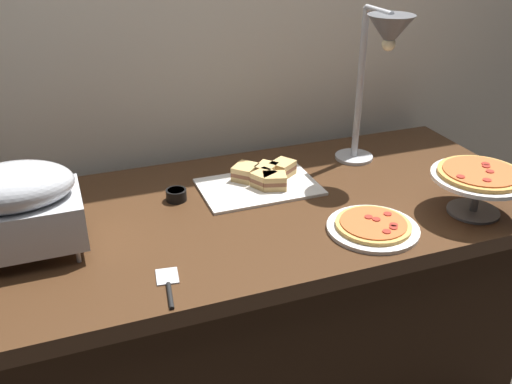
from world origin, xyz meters
TOP-DOWN VIEW (x-y plane):
  - back_wall at (0.00, 0.50)m, footprint 4.40×0.04m
  - buffet_table at (0.00, 0.00)m, footprint 1.90×0.84m
  - chafing_dish at (-0.66, -0.04)m, footprint 0.32×0.22m
  - heat_lamp at (0.49, 0.10)m, footprint 0.15×0.30m
  - pizza_plate_front at (0.29, -0.26)m, footprint 0.27×0.27m
  - pizza_plate_center at (0.63, -0.27)m, footprint 0.29×0.29m
  - sandwich_platter at (0.09, 0.13)m, footprint 0.39×0.25m
  - sauce_cup_near at (-0.20, 0.13)m, footprint 0.07×0.07m
  - serving_spatula at (-0.33, -0.32)m, footprint 0.06×0.17m

SIDE VIEW (x-z plane):
  - buffet_table at x=0.00m, z-range 0.01..0.77m
  - serving_spatula at x=-0.33m, z-range 0.76..0.77m
  - pizza_plate_front at x=0.29m, z-range 0.76..0.79m
  - sauce_cup_near at x=-0.20m, z-range 0.76..0.80m
  - sandwich_platter at x=0.09m, z-range 0.75..0.81m
  - pizza_plate_center at x=0.63m, z-range 0.80..0.95m
  - chafing_dish at x=-0.66m, z-range 0.78..1.04m
  - heat_lamp at x=0.49m, z-range 0.92..1.47m
  - back_wall at x=0.00m, z-range 0.00..2.40m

